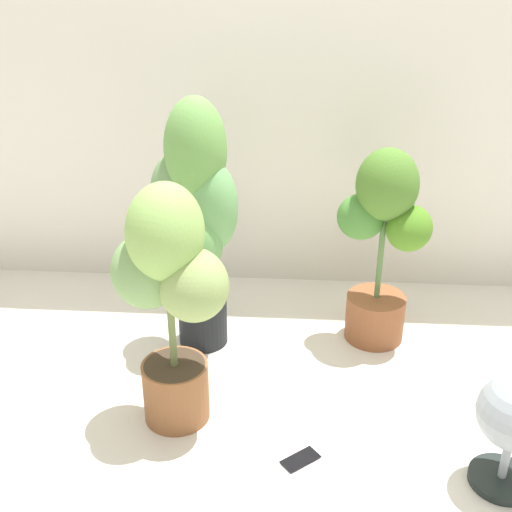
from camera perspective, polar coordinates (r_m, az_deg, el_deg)
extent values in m
plane|color=silver|center=(2.18, 1.68, -12.66)|extent=(8.00, 8.00, 0.00)
cube|color=silver|center=(2.58, 2.84, 18.00)|extent=(3.20, 0.01, 2.00)
cylinder|color=black|center=(2.42, -4.76, -5.69)|extent=(0.18, 0.18, 0.19)
cylinder|color=#443524|center=(2.38, -4.83, -3.95)|extent=(0.17, 0.17, 0.02)
cylinder|color=#5C7B49|center=(2.23, -5.15, 3.41)|extent=(0.02, 0.02, 0.65)
ellipsoid|color=#6AA14E|center=(2.15, -5.41, 9.46)|extent=(0.29, 0.29, 0.35)
ellipsoid|color=#6C925A|center=(2.23, -7.19, 5.51)|extent=(0.24, 0.25, 0.29)
ellipsoid|color=#6BA662|center=(2.18, -3.83, 4.41)|extent=(0.22, 0.23, 0.32)
ellipsoid|color=#67A159|center=(2.20, -5.01, 1.22)|extent=(0.20, 0.21, 0.22)
cylinder|color=brown|center=(2.07, -7.14, -11.81)|extent=(0.21, 0.21, 0.20)
cylinder|color=#403124|center=(2.02, -7.28, -9.76)|extent=(0.19, 0.19, 0.02)
cylinder|color=olive|center=(1.87, -7.73, -3.29)|extent=(0.02, 0.02, 0.51)
ellipsoid|color=#8EBA5C|center=(1.79, -8.10, 2.09)|extent=(0.28, 0.29, 0.29)
ellipsoid|color=#7BA460|center=(1.88, -9.63, -1.31)|extent=(0.26, 0.26, 0.23)
ellipsoid|color=#8FAA60|center=(1.83, -5.63, -2.57)|extent=(0.29, 0.29, 0.22)
cylinder|color=brown|center=(2.48, 10.54, -5.35)|extent=(0.22, 0.22, 0.18)
cylinder|color=#452925|center=(2.44, 10.69, -3.73)|extent=(0.20, 0.20, 0.02)
cylinder|color=#5A7E46|center=(2.32, 11.22, 1.83)|extent=(0.02, 0.02, 0.50)
ellipsoid|color=#4E7B2C|center=(2.25, 11.64, 6.26)|extent=(0.27, 0.27, 0.26)
ellipsoid|color=#498437|center=(2.31, 9.36, 3.48)|extent=(0.17, 0.15, 0.17)
ellipsoid|color=#4F8423|center=(2.30, 13.51, 2.42)|extent=(0.23, 0.24, 0.16)
cube|color=white|center=(1.97, 3.99, -17.72)|extent=(0.16, 0.14, 0.01)
cube|color=black|center=(1.96, 3.99, -17.62)|extent=(0.12, 0.12, 0.00)
cylinder|color=#1F2826|center=(2.02, 21.00, -18.08)|extent=(0.18, 0.18, 0.03)
cylinder|color=#99A3AE|center=(1.97, 21.35, -16.54)|extent=(0.02, 0.02, 0.12)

